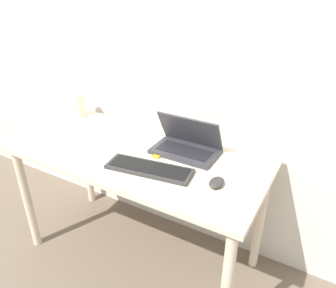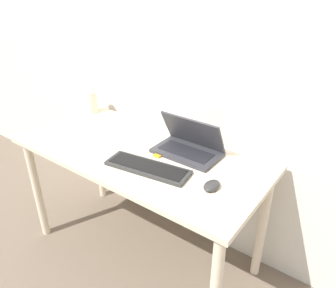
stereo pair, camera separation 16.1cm
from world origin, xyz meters
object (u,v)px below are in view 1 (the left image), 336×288
(mouse, at_px, (217,183))
(vase, at_px, (77,101))
(mp3_player, at_px, (158,156))
(keyboard, at_px, (149,169))
(laptop, at_px, (187,144))

(mouse, height_order, vase, vase)
(vase, height_order, mp3_player, vase)
(keyboard, height_order, mp3_player, keyboard)
(laptop, height_order, keyboard, laptop)
(mouse, distance_m, vase, 1.14)
(keyboard, bearing_deg, laptop, 74.02)
(laptop, height_order, mouse, laptop)
(keyboard, bearing_deg, vase, 156.33)
(vase, bearing_deg, mouse, -14.82)
(keyboard, xyz_separation_m, mouse, (0.33, 0.05, 0.00))
(mouse, xyz_separation_m, mp3_player, (-0.37, 0.09, -0.01))
(keyboard, xyz_separation_m, vase, (-0.77, 0.34, 0.09))
(laptop, bearing_deg, keyboard, -105.98)
(vase, distance_m, mp3_player, 0.77)
(keyboard, distance_m, mouse, 0.33)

